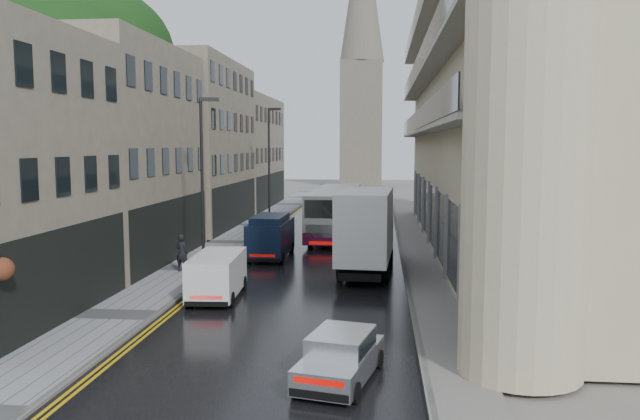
% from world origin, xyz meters
% --- Properties ---
extents(road, '(9.00, 85.00, 0.02)m').
position_xyz_m(road, '(0.00, 27.50, 0.01)').
color(road, black).
rests_on(road, ground).
extents(left_sidewalk, '(2.70, 85.00, 0.12)m').
position_xyz_m(left_sidewalk, '(-5.85, 27.50, 0.06)').
color(left_sidewalk, gray).
rests_on(left_sidewalk, ground).
extents(right_sidewalk, '(1.80, 85.00, 0.12)m').
position_xyz_m(right_sidewalk, '(5.40, 27.50, 0.06)').
color(right_sidewalk, slate).
rests_on(right_sidewalk, ground).
extents(old_shop_row, '(4.50, 56.00, 12.00)m').
position_xyz_m(old_shop_row, '(-9.45, 30.00, 6.00)').
color(old_shop_row, gray).
rests_on(old_shop_row, ground).
extents(modern_block, '(8.00, 40.00, 14.00)m').
position_xyz_m(modern_block, '(10.30, 26.00, 7.00)').
color(modern_block, '#BBAB8B').
rests_on(modern_block, ground).
extents(church_spire, '(6.40, 6.40, 40.00)m').
position_xyz_m(church_spire, '(0.50, 82.00, 20.00)').
color(church_spire, '#6E6757').
rests_on(church_spire, ground).
extents(tree_near, '(10.56, 10.56, 13.89)m').
position_xyz_m(tree_near, '(-12.50, 20.00, 6.95)').
color(tree_near, black).
rests_on(tree_near, ground).
extents(tree_far, '(9.24, 9.24, 12.46)m').
position_xyz_m(tree_far, '(-12.20, 33.00, 6.23)').
color(tree_far, black).
rests_on(tree_far, ground).
extents(cream_bus, '(2.97, 11.67, 3.16)m').
position_xyz_m(cream_bus, '(-0.93, 27.87, 1.60)').
color(cream_bus, silver).
rests_on(cream_bus, road).
extents(white_lorry, '(2.75, 7.71, 3.98)m').
position_xyz_m(white_lorry, '(1.55, 17.68, 2.01)').
color(white_lorry, white).
rests_on(white_lorry, road).
extents(silver_hatchback, '(2.26, 3.74, 1.31)m').
position_xyz_m(silver_hatchback, '(1.39, 4.66, 0.67)').
color(silver_hatchback, silver).
rests_on(silver_hatchback, road).
extents(white_van, '(1.92, 4.07, 1.80)m').
position_xyz_m(white_van, '(-3.77, 12.50, 0.92)').
color(white_van, white).
rests_on(white_van, road).
extents(navy_van, '(1.93, 4.72, 2.39)m').
position_xyz_m(navy_van, '(-3.41, 21.44, 1.22)').
color(navy_van, '#0E1A32').
rests_on(navy_van, road).
extents(pedestrian, '(0.74, 0.59, 1.77)m').
position_xyz_m(pedestrian, '(-5.96, 18.42, 1.01)').
color(pedestrian, black).
rests_on(pedestrian, left_sidewalk).
extents(lamp_post_near, '(0.93, 0.53, 8.17)m').
position_xyz_m(lamp_post_near, '(-5.25, 19.61, 4.20)').
color(lamp_post_near, black).
rests_on(lamp_post_near, left_sidewalk).
extents(lamp_post_far, '(0.98, 0.24, 8.67)m').
position_xyz_m(lamp_post_far, '(-5.09, 36.90, 4.46)').
color(lamp_post_far, black).
rests_on(lamp_post_far, left_sidewalk).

